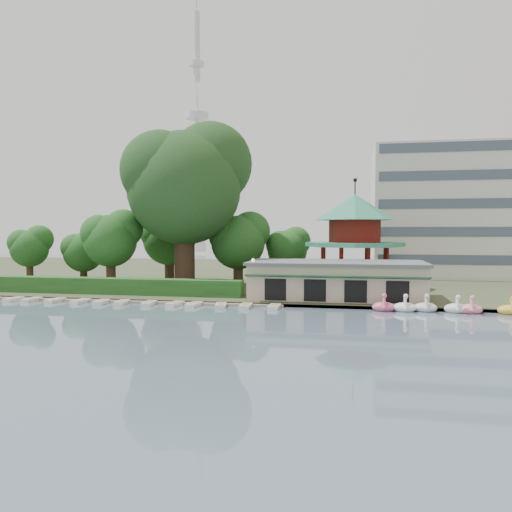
% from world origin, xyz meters
% --- Properties ---
extents(ground_plane, '(220.00, 220.00, 0.00)m').
position_xyz_m(ground_plane, '(0.00, 0.00, 0.00)').
color(ground_plane, slate).
rests_on(ground_plane, ground).
extents(shore, '(220.00, 70.00, 0.40)m').
position_xyz_m(shore, '(0.00, 52.00, 0.20)').
color(shore, '#424930').
rests_on(shore, ground).
extents(embankment, '(220.00, 0.60, 0.30)m').
position_xyz_m(embankment, '(0.00, 17.30, 0.15)').
color(embankment, gray).
rests_on(embankment, ground).
extents(dock, '(34.00, 1.60, 0.24)m').
position_xyz_m(dock, '(-12.00, 17.20, 0.12)').
color(dock, gray).
rests_on(dock, ground).
extents(boathouse, '(18.60, 9.39, 3.90)m').
position_xyz_m(boathouse, '(10.00, 21.97, 2.37)').
color(boathouse, beige).
rests_on(boathouse, shore).
extents(pavilion, '(12.40, 12.40, 13.50)m').
position_xyz_m(pavilion, '(12.00, 32.00, 7.48)').
color(pavilion, beige).
rests_on(pavilion, shore).
extents(office_building, '(38.00, 18.00, 20.00)m').
position_xyz_m(office_building, '(32.67, 49.00, 9.73)').
color(office_building, silver).
rests_on(office_building, shore).
extents(broadcast_tower, '(8.00, 8.00, 96.00)m').
position_xyz_m(broadcast_tower, '(-42.00, 140.00, 33.98)').
color(broadcast_tower, silver).
rests_on(broadcast_tower, ground).
extents(hedge, '(30.00, 2.00, 1.80)m').
position_xyz_m(hedge, '(-15.00, 20.50, 1.30)').
color(hedge, '#245820').
rests_on(hedge, shore).
extents(lamp_post, '(0.36, 0.36, 4.28)m').
position_xyz_m(lamp_post, '(1.50, 19.00, 3.34)').
color(lamp_post, black).
rests_on(lamp_post, shore).
extents(big_tree, '(15.59, 14.53, 21.03)m').
position_xyz_m(big_tree, '(-8.81, 28.23, 13.94)').
color(big_tree, '#3A281C').
rests_on(big_tree, shore).
extents(small_trees, '(38.71, 17.22, 10.32)m').
position_xyz_m(small_trees, '(-12.43, 31.96, 6.30)').
color(small_trees, '#3A281C').
rests_on(small_trees, shore).
extents(swan_boats, '(14.06, 2.12, 1.92)m').
position_xyz_m(swan_boats, '(20.76, 16.53, 0.40)').
color(swan_boats, '#E5648A').
rests_on(swan_boats, ground).
extents(moored_rowboats, '(32.38, 2.63, 0.36)m').
position_xyz_m(moored_rowboats, '(-11.42, 15.76, 0.18)').
color(moored_rowboats, white).
rests_on(moored_rowboats, ground).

